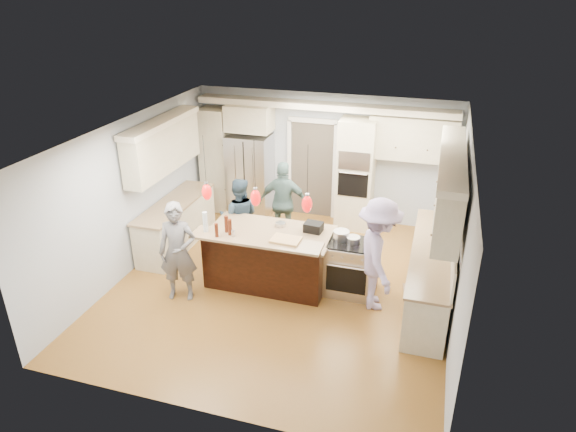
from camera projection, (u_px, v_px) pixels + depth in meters
name	position (u px, v px, depth m)	size (l,w,h in m)	color
ground_plane	(282.00, 285.00, 8.84)	(6.00, 6.00, 0.00)	olive
room_shell	(282.00, 187.00, 8.07)	(5.54, 6.04, 2.72)	#B2BCC6
refrigerator	(250.00, 175.00, 11.15)	(0.90, 0.70, 1.80)	#B7B7BC
oven_column	(356.00, 175.00, 10.47)	(0.72, 0.69, 2.30)	beige
back_upper_cabinets	(287.00, 143.00, 10.72)	(5.30, 0.61, 2.54)	beige
right_counter_run	(437.00, 242.00, 8.01)	(0.64, 3.10, 2.51)	beige
left_cabinets	(172.00, 195.00, 9.72)	(0.64, 2.30, 2.51)	beige
kitchen_island	(270.00, 256.00, 8.76)	(2.10, 1.46, 1.12)	black
island_range	(352.00, 267.00, 8.47)	(0.82, 0.71, 0.92)	#B7B7BC
pendant_lights	(256.00, 198.00, 7.70)	(1.75, 0.15, 1.03)	black
person_bar_end	(178.00, 252.00, 8.16)	(0.61, 0.40, 1.68)	slate
person_far_left	(239.00, 217.00, 9.54)	(0.74, 0.57, 1.52)	#2B4053
person_far_right	(284.00, 203.00, 9.97)	(0.97, 0.40, 1.66)	slate
person_range_side	(378.00, 255.00, 7.91)	(1.19, 0.68, 1.84)	#A292C5
floor_rug	(426.00, 301.00, 8.38)	(0.67, 0.99, 0.01)	#836647
water_bottle	(205.00, 222.00, 8.13)	(0.08, 0.08, 0.34)	silver
beer_bottle_a	(227.00, 224.00, 8.13)	(0.07, 0.07, 0.27)	#4A1B0D
beer_bottle_b	(216.00, 230.00, 7.99)	(0.06, 0.06, 0.23)	#4A1B0D
beer_bottle_c	(230.00, 227.00, 8.04)	(0.07, 0.07, 0.26)	#4A1B0D
drink_can	(233.00, 233.00, 8.01)	(0.06, 0.06, 0.11)	#B7B7BC
cutting_board	(286.00, 240.00, 7.90)	(0.45, 0.32, 0.03)	tan
pot_large	(341.00, 235.00, 8.34)	(0.26, 0.26, 0.15)	#B7B7BC
pot_small	(353.00, 240.00, 8.24)	(0.22, 0.22, 0.11)	#B7B7BC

